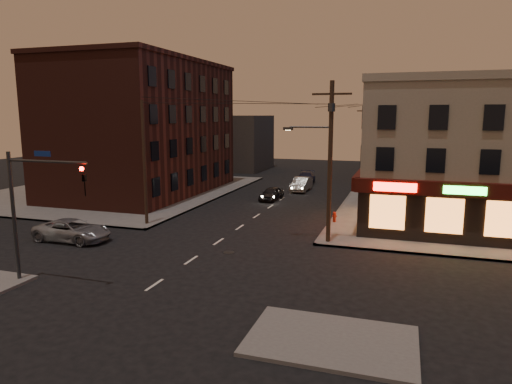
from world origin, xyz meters
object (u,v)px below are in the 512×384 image
at_px(sedan_mid, 301,184).
at_px(sedan_far, 306,178).
at_px(fire_hydrant, 334,216).
at_px(suv_cross, 72,230).
at_px(sedan_near, 271,194).

height_order(sedan_mid, sedan_far, sedan_mid).
distance_m(sedan_far, fire_hydrant, 20.13).
relative_size(sedan_mid, sedan_far, 0.92).
distance_m(suv_cross, sedan_near, 19.66).
height_order(suv_cross, fire_hydrant, suv_cross).
relative_size(sedan_mid, fire_hydrant, 5.69).
relative_size(suv_cross, sedan_far, 1.04).
bearing_deg(sedan_far, sedan_near, -101.19).
bearing_deg(fire_hydrant, sedan_near, 132.54).
bearing_deg(fire_hydrant, sedan_far, 108.01).
distance_m(suv_cross, sedan_mid, 25.89).
bearing_deg(fire_hydrant, suv_cross, -147.22).
xyz_separation_m(suv_cross, fire_hydrant, (15.49, 9.98, -0.12)).
height_order(sedan_near, sedan_mid, sedan_mid).
bearing_deg(suv_cross, fire_hydrant, -56.58).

